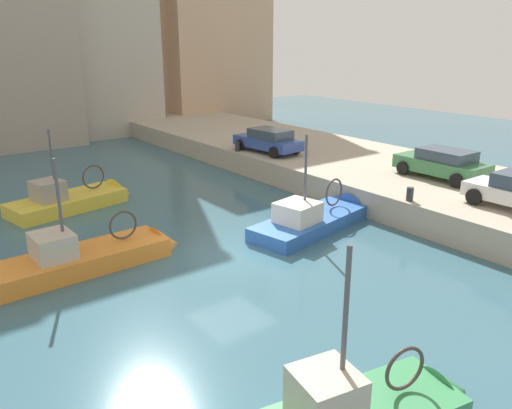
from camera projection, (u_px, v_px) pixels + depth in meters
The scene contains 10 objects.
water_surface at pixel (231, 257), 18.12m from camera, with size 80.00×80.00×0.00m, color #386070.
quay_wall at pixel (427, 187), 24.53m from camera, with size 9.00×56.00×1.20m, color #ADA08C.
fishing_boat_yellow at pixel (77, 205), 23.49m from camera, with size 6.14×3.08×4.65m.
fishing_boat_blue at pixel (317, 224), 21.02m from camera, with size 6.72×3.07×4.86m.
fishing_boat_orange at pixel (90, 264), 17.27m from camera, with size 6.84×2.11×4.70m.
parked_car_green at pixel (443, 163), 23.59m from camera, with size 2.05×4.21×1.38m.
parked_car_blue at pixel (268, 140), 29.07m from camera, with size 2.22×4.32×1.35m.
mooring_bollard_mid at pixel (410, 194), 20.36m from camera, with size 0.28×0.28×0.55m, color #2D2D33.
mooring_bollard_north at pixel (237, 146), 29.47m from camera, with size 0.28×0.28×0.55m, color #2D2D33.
waterfront_building_central at pixel (204, 6), 46.46m from camera, with size 10.28×8.23×20.48m.
Camera 1 is at (-9.34, -13.83, 7.35)m, focal length 35.74 mm.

